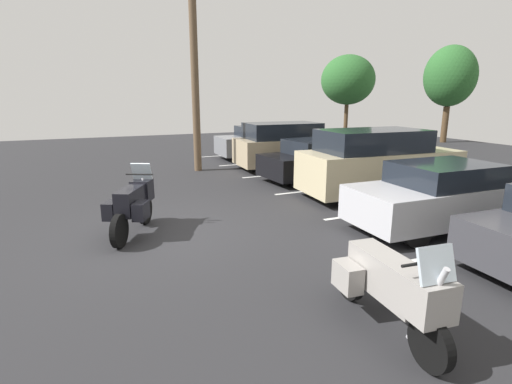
% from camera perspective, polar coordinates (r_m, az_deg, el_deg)
% --- Properties ---
extents(ground, '(44.00, 44.00, 0.10)m').
position_cam_1_polar(ground, '(8.92, -12.98, -6.13)').
color(ground, '#262628').
extents(motorcycle_touring, '(1.99, 1.22, 1.46)m').
position_cam_1_polar(motorcycle_touring, '(8.89, -17.31, -1.58)').
color(motorcycle_touring, black).
rests_on(motorcycle_touring, ground).
extents(motorcycle_second, '(2.26, 0.93, 1.42)m').
position_cam_1_polar(motorcycle_second, '(5.28, 18.97, -12.56)').
color(motorcycle_second, black).
rests_on(motorcycle_second, ground).
extents(parking_stripes, '(16.38, 5.13, 0.01)m').
position_cam_1_polar(parking_stripes, '(13.27, 12.77, 0.71)').
color(parking_stripes, silver).
rests_on(parking_stripes, ground).
extents(car_grey, '(1.85, 4.61, 1.52)m').
position_cam_1_polar(car_grey, '(19.03, 1.23, 7.21)').
color(car_grey, slate).
rests_on(car_grey, ground).
extents(car_tan, '(2.01, 4.29, 1.86)m').
position_cam_1_polar(car_tan, '(16.26, 4.43, 6.72)').
color(car_tan, tan).
rests_on(car_tan, ground).
extents(car_black, '(2.19, 4.51, 1.43)m').
position_cam_1_polar(car_black, '(14.23, 9.38, 4.59)').
color(car_black, black).
rests_on(car_black, ground).
extents(car_champagne, '(2.12, 4.78, 1.98)m').
position_cam_1_polar(car_champagne, '(12.19, 17.18, 3.99)').
color(car_champagne, '#C1B289').
rests_on(car_champagne, ground).
extents(car_silver, '(1.87, 4.72, 1.49)m').
position_cam_1_polar(car_silver, '(9.92, 25.93, -0.48)').
color(car_silver, '#B7B7BC').
rests_on(car_silver, ground).
extents(utility_pole, '(1.33, 1.39, 8.97)m').
position_cam_1_polar(utility_pole, '(15.81, -8.98, 19.77)').
color(utility_pole, brown).
rests_on(utility_pole, ground).
extents(tree_left, '(3.10, 3.10, 5.91)m').
position_cam_1_polar(tree_left, '(27.98, 26.29, 14.76)').
color(tree_left, '#4C3823').
rests_on(tree_left, ground).
extents(tree_center, '(4.32, 4.32, 6.10)m').
position_cam_1_polar(tree_center, '(34.02, 13.16, 15.51)').
color(tree_center, '#4C3823').
rests_on(tree_center, ground).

